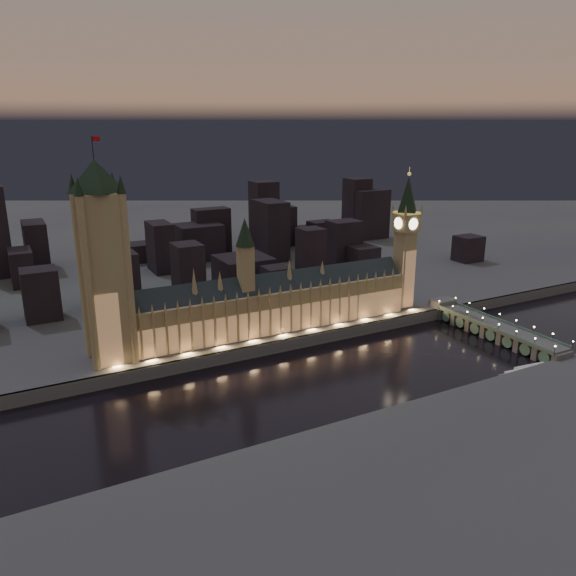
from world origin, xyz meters
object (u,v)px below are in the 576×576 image
victoria_tower (103,254)px  westminster_bridge (491,328)px  river_boat (532,371)px  elizabeth_tower (406,231)px  palace_of_westminster (273,304)px

victoria_tower → westminster_bridge: bearing=-15.0°
westminster_bridge → river_boat: westminster_bridge is taller
victoria_tower → elizabeth_tower: (218.00, -0.01, -5.76)m
elizabeth_tower → river_boat: bearing=-89.1°
palace_of_westminster → westminster_bridge: bearing=-25.4°
river_boat → westminster_bridge: bearing=66.3°
palace_of_westminster → westminster_bridge: size_ratio=1.79×
victoria_tower → elizabeth_tower: 218.08m
elizabeth_tower → westminster_bridge: (25.93, -65.38, -60.38)m
victoria_tower → river_boat: 260.29m
palace_of_westminster → river_boat: palace_of_westminster is taller
westminster_bridge → river_boat: size_ratio=2.65×
victoria_tower → river_boat: victoria_tower is taller
elizabeth_tower → westminster_bridge: 92.69m
elizabeth_tower → westminster_bridge: size_ratio=0.93×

